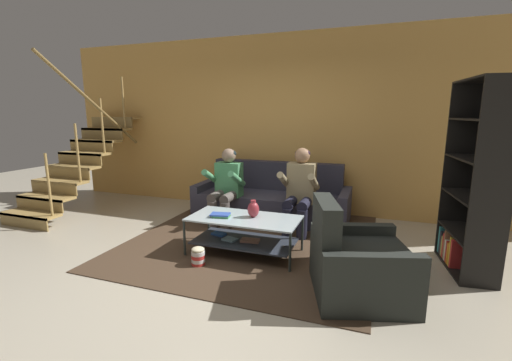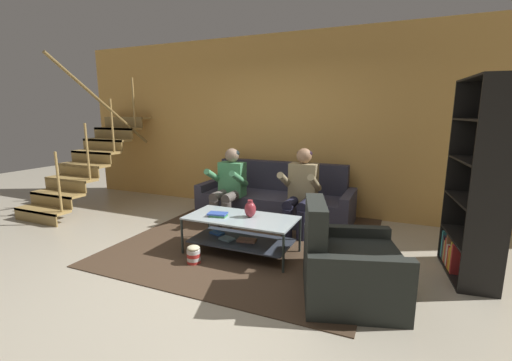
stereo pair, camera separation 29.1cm
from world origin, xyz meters
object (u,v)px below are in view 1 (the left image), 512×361
object	(u,v)px
armchair	(357,265)
popcorn_tub	(198,256)
book_stack	(221,215)
vase	(253,209)
coffee_table	(244,230)
couch	(272,200)
person_seated_right	(300,188)
person_seated_left	(226,184)
bookshelf	(475,196)

from	to	relation	value
armchair	popcorn_tub	size ratio (longest dim) A/B	5.08
book_stack	vase	bearing A→B (deg)	19.51
coffee_table	vase	bearing A→B (deg)	26.06
couch	popcorn_tub	distance (m)	1.98
vase	popcorn_tub	xyz separation A→B (m)	(-0.45, -0.52, -0.44)
person_seated_right	armchair	bearing A→B (deg)	-59.98
couch	person_seated_left	world-z (taller)	person_seated_left
book_stack	popcorn_tub	bearing A→B (deg)	-103.13
couch	person_seated_left	size ratio (longest dim) A/B	2.13
couch	book_stack	world-z (taller)	couch
person_seated_left	person_seated_right	xyz separation A→B (m)	(1.11, 0.00, 0.02)
vase	popcorn_tub	world-z (taller)	vase
person_seated_right	vase	size ratio (longest dim) A/B	5.73
coffee_table	armchair	xyz separation A→B (m)	(1.31, -0.52, -0.01)
vase	popcorn_tub	size ratio (longest dim) A/B	0.97
person_seated_right	person_seated_left	bearing A→B (deg)	-179.78
person_seated_right	bookshelf	world-z (taller)	bookshelf
couch	armchair	distance (m)	2.46
book_stack	popcorn_tub	xyz separation A→B (m)	(-0.09, -0.39, -0.36)
vase	person_seated_left	bearing A→B (deg)	129.80
person_seated_left	coffee_table	world-z (taller)	person_seated_left
couch	person_seated_right	distance (m)	0.83
couch	coffee_table	bearing A→B (deg)	-85.78
couch	popcorn_tub	bearing A→B (deg)	-97.04
vase	bookshelf	distance (m)	2.36
person_seated_right	book_stack	world-z (taller)	person_seated_right
couch	armchair	xyz separation A→B (m)	(1.42, -2.01, 0.01)
vase	bookshelf	world-z (taller)	bookshelf
person_seated_left	coffee_table	distance (m)	1.22
book_stack	armchair	world-z (taller)	armchair
bookshelf	coffee_table	bearing A→B (deg)	-169.39
vase	popcorn_tub	distance (m)	0.82
couch	vase	distance (m)	1.47
couch	bookshelf	bearing A→B (deg)	-22.32
coffee_table	armchair	bearing A→B (deg)	-21.81
coffee_table	vase	size ratio (longest dim) A/B	6.29
person_seated_right	coffee_table	size ratio (longest dim) A/B	0.91
coffee_table	popcorn_tub	size ratio (longest dim) A/B	6.12
person_seated_left	armchair	world-z (taller)	person_seated_left
couch	popcorn_tub	xyz separation A→B (m)	(-0.24, -1.96, -0.18)
coffee_table	book_stack	xyz separation A→B (m)	(-0.26, -0.08, 0.17)
person_seated_left	coffee_table	size ratio (longest dim) A/B	0.87
person_seated_right	couch	bearing A→B (deg)	137.31
person_seated_left	bookshelf	size ratio (longest dim) A/B	0.57
armchair	bookshelf	bearing A→B (deg)	41.64
popcorn_tub	vase	bearing A→B (deg)	49.14
bookshelf	popcorn_tub	xyz separation A→B (m)	(-2.76, -0.92, -0.69)
vase	book_stack	size ratio (longest dim) A/B	0.84
coffee_table	book_stack	size ratio (longest dim) A/B	5.29
bookshelf	armchair	xyz separation A→B (m)	(-1.10, -0.98, -0.51)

